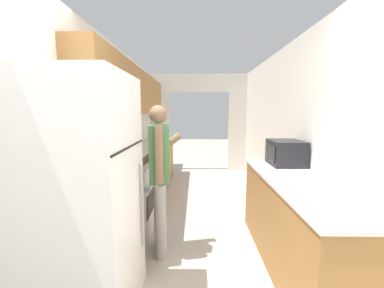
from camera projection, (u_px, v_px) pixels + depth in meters
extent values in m
cube|color=white|center=(103.00, 135.00, 3.04)|extent=(0.06, 7.41, 2.50)
cube|color=#9E6B38|center=(135.00, 92.00, 3.87)|extent=(0.32, 3.79, 0.70)
cube|color=white|center=(300.00, 135.00, 2.99)|extent=(0.06, 7.41, 2.50)
cube|color=white|center=(156.00, 132.00, 6.17)|extent=(0.65, 0.06, 2.05)
cube|color=white|center=(241.00, 132.00, 6.13)|extent=(0.65, 0.06, 2.05)
cube|color=white|center=(199.00, 83.00, 5.98)|extent=(2.87, 0.06, 0.45)
cube|color=#9E6B38|center=(109.00, 224.00, 2.36)|extent=(0.60, 0.35, 0.87)
cube|color=silver|center=(107.00, 180.00, 2.29)|extent=(0.62, 0.36, 0.03)
cube|color=#9E6B38|center=(152.00, 169.00, 4.62)|extent=(0.60, 2.66, 0.87)
cube|color=silver|center=(151.00, 146.00, 4.56)|extent=(0.62, 2.67, 0.03)
cube|color=#9E6B38|center=(297.00, 226.00, 2.32)|extent=(0.60, 1.93, 0.87)
cube|color=silver|center=(300.00, 181.00, 2.26)|extent=(0.62, 1.96, 0.03)
cube|color=white|center=(83.00, 201.00, 1.72)|extent=(0.70, 0.78, 1.82)
cube|color=black|center=(130.00, 147.00, 1.65)|extent=(0.01, 0.75, 0.01)
cylinder|color=#99999E|center=(142.00, 206.00, 1.98)|extent=(0.02, 0.02, 0.73)
cube|color=#B7B7BC|center=(126.00, 201.00, 2.92)|extent=(0.62, 0.78, 0.90)
cube|color=black|center=(152.00, 201.00, 2.91)|extent=(0.01, 0.53, 0.27)
cylinder|color=#B7B7BC|center=(153.00, 183.00, 2.88)|extent=(0.02, 0.62, 0.02)
cube|color=#B7B7BC|center=(101.00, 160.00, 2.85)|extent=(0.04, 0.78, 0.14)
cylinder|color=#232328|center=(131.00, 169.00, 2.68)|extent=(0.16, 0.16, 0.01)
cylinder|color=#232328|center=(138.00, 163.00, 3.02)|extent=(0.16, 0.16, 0.01)
cylinder|color=#232328|center=(110.00, 169.00, 2.69)|extent=(0.16, 0.16, 0.01)
cylinder|color=#232328|center=(119.00, 163.00, 3.03)|extent=(0.16, 0.16, 0.01)
cylinder|color=#9E9E9E|center=(160.00, 222.00, 2.47)|extent=(0.15, 0.15, 0.81)
cylinder|color=#9E9E9E|center=(160.00, 215.00, 2.63)|extent=(0.15, 0.15, 0.81)
cube|color=#4C844C|center=(159.00, 154.00, 2.45)|extent=(0.24, 0.24, 0.61)
cylinder|color=#8C664C|center=(159.00, 155.00, 2.31)|extent=(0.09, 0.09, 0.58)
cylinder|color=#8C664C|center=(159.00, 150.00, 2.59)|extent=(0.52, 0.17, 0.40)
sphere|color=#8C664C|center=(158.00, 114.00, 2.39)|extent=(0.19, 0.19, 0.19)
cube|color=black|center=(286.00, 153.00, 2.87)|extent=(0.37, 0.44, 0.30)
cube|color=black|center=(271.00, 153.00, 2.83)|extent=(0.01, 0.27, 0.21)
cube|color=#38383D|center=(266.00, 151.00, 3.02)|extent=(0.01, 0.09, 0.22)
cube|color=#B7B7BC|center=(137.00, 154.00, 3.61)|extent=(0.15, 0.19, 0.00)
cube|color=black|center=(134.00, 155.00, 3.45)|extent=(0.08, 0.10, 0.02)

